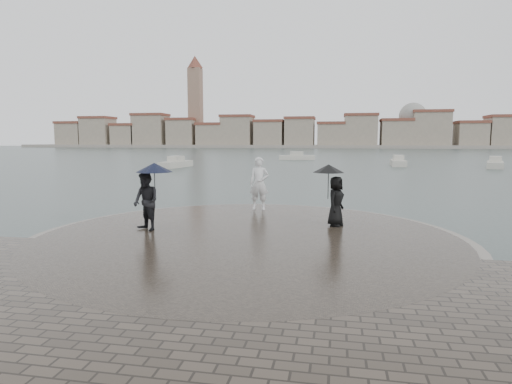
# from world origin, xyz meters

# --- Properties ---
(ground) EXTENTS (400.00, 400.00, 0.00)m
(ground) POSITION_xyz_m (0.00, 0.00, 0.00)
(ground) COLOR #2B3835
(ground) RESTS_ON ground
(kerb_ring) EXTENTS (12.50, 12.50, 0.32)m
(kerb_ring) POSITION_xyz_m (0.00, 3.50, 0.16)
(kerb_ring) COLOR gray
(kerb_ring) RESTS_ON ground
(quay_tip) EXTENTS (11.90, 11.90, 0.36)m
(quay_tip) POSITION_xyz_m (0.00, 3.50, 0.18)
(quay_tip) COLOR #2D261E
(quay_tip) RESTS_ON ground
(statue) EXTENTS (0.78, 0.54, 2.06)m
(statue) POSITION_xyz_m (-0.48, 8.02, 1.39)
(statue) COLOR silver
(statue) RESTS_ON quay_tip
(visitor_left) EXTENTS (1.34, 1.16, 2.04)m
(visitor_left) POSITION_xyz_m (-3.06, 3.58, 1.50)
(visitor_left) COLOR black
(visitor_left) RESTS_ON quay_tip
(visitor_right) EXTENTS (1.13, 1.06, 1.95)m
(visitor_right) POSITION_xyz_m (2.40, 5.34, 1.47)
(visitor_right) COLOR black
(visitor_right) RESTS_ON quay_tip
(far_skyline) EXTENTS (260.00, 20.00, 37.00)m
(far_skyline) POSITION_xyz_m (-6.29, 160.71, 5.61)
(far_skyline) COLOR gray
(far_skyline) RESTS_ON ground
(boats) EXTENTS (37.92, 25.42, 1.50)m
(boats) POSITION_xyz_m (2.58, 46.25, 0.38)
(boats) COLOR #B9B5A7
(boats) RESTS_ON ground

